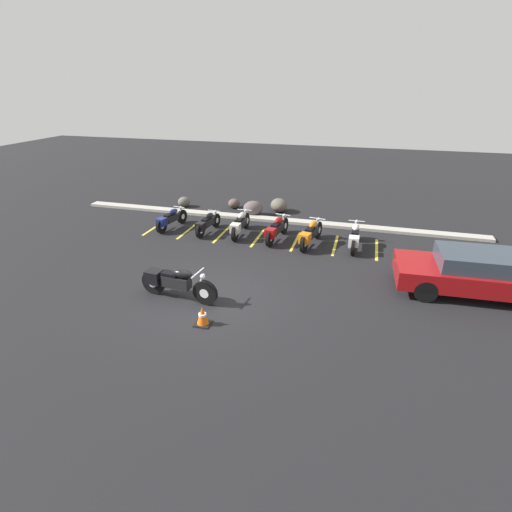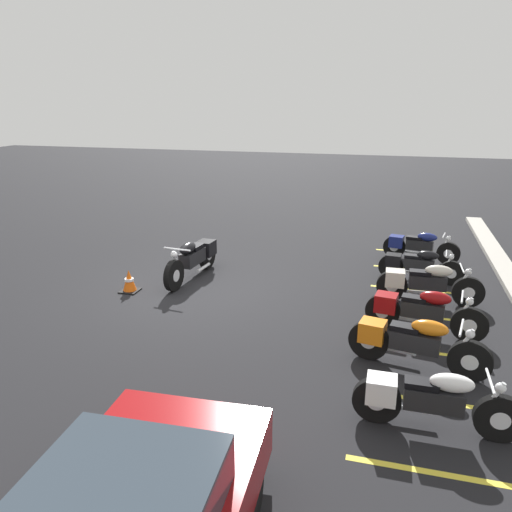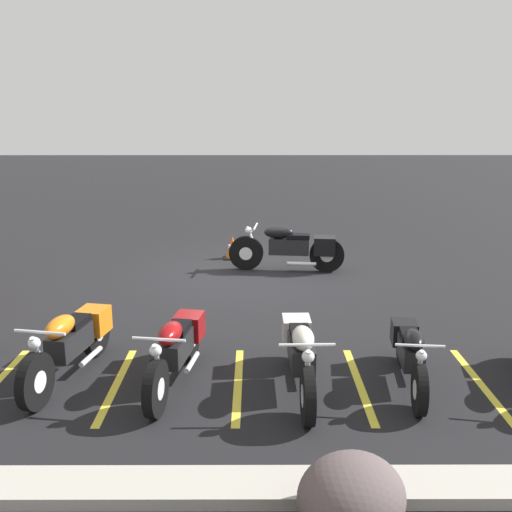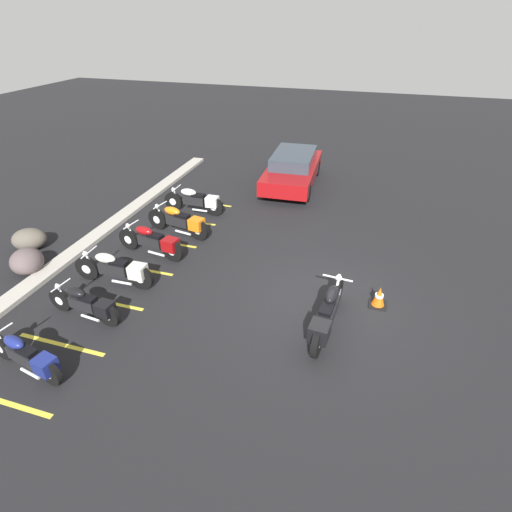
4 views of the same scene
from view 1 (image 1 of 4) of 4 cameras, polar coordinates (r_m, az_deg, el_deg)
The scene contains 22 objects.
ground at distance 11.56m, azimuth -6.84°, elevation -5.89°, with size 60.00×60.00×0.00m, color black.
motorcycle_black_featured at distance 11.46m, azimuth -11.56°, elevation -3.65°, with size 2.40×0.70×0.94m.
parked_bike_0 at distance 17.03m, azimuth -12.14°, elevation 5.19°, with size 0.69×1.97×0.78m.
parked_bike_1 at distance 16.28m, azimuth -7.00°, elevation 4.66°, with size 0.57×1.96×0.77m.
parked_bike_2 at distance 15.91m, azimuth -2.30°, elevation 4.55°, with size 0.61×2.19×0.86m.
parked_bike_3 at distance 15.38m, azimuth 2.92°, elevation 3.84°, with size 0.70×2.17×0.86m.
parked_bike_4 at distance 14.99m, azimuth 7.80°, elevation 3.15°, with size 0.77×2.21×0.88m.
parked_bike_5 at distance 15.06m, azimuth 13.90°, elevation 2.70°, with size 0.61×2.16×0.85m.
car_red at distance 13.00m, azimuth 28.95°, elevation -2.05°, with size 4.37×1.98×1.29m.
concrete_curb at distance 17.76m, azimuth 1.83°, elevation 5.28°, with size 18.00×0.50×0.12m, color #A8A399.
landscape_rock_0 at distance 18.37m, azimuth -0.41°, elevation 6.83°, with size 0.90×0.82×0.67m, color #564949.
landscape_rock_1 at distance 19.57m, azimuth -3.16°, elevation 7.52°, with size 0.61×0.55×0.45m, color #50433C.
landscape_rock_2 at distance 20.04m, azimuth -10.24°, elevation 7.62°, with size 0.56×0.60×0.49m, color #575649.
landscape_rock_3 at distance 18.95m, azimuth 3.30°, elevation 7.25°, with size 0.94×0.77×0.63m, color #564F45.
traffic_cone at distance 10.27m, azimuth -7.65°, elevation -8.52°, with size 0.40×0.40×0.51m.
stall_line_0 at distance 17.48m, azimuth -14.19°, elevation 4.04°, with size 0.10×2.10×0.00m, color gold.
stall_line_1 at distance 16.80m, azimuth -9.69°, elevation 3.64°, with size 0.10×2.10×0.00m, color gold.
stall_line_2 at distance 16.24m, azimuth -4.85°, elevation 3.18°, with size 0.10×2.10×0.00m, color gold.
stall_line_3 at distance 15.80m, azimuth 0.30°, elevation 2.67°, with size 0.10×2.10×0.00m, color gold.
stall_line_4 at distance 15.49m, azimuth 5.69°, elevation 2.11°, with size 0.10×2.10×0.00m, color gold.
stall_line_5 at distance 15.33m, azimuth 11.24°, elevation 1.52°, with size 0.10×2.10×0.00m, color gold.
stall_line_6 at distance 15.32m, azimuth 16.85°, elevation 0.90°, with size 0.10×2.10×0.00m, color gold.
Camera 1 is at (4.02, -9.23, 5.68)m, focal length 28.00 mm.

